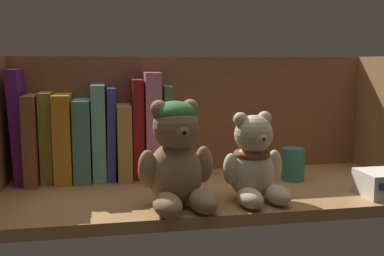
% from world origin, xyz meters
% --- Properties ---
extents(shelf_board, '(0.77, 0.31, 0.02)m').
position_xyz_m(shelf_board, '(0.00, 0.00, 0.01)').
color(shelf_board, '#9E7042').
rests_on(shelf_board, ground).
extents(shelf_back_panel, '(0.79, 0.01, 0.27)m').
position_xyz_m(shelf_back_panel, '(0.00, 0.16, 0.13)').
color(shelf_back_panel, brown).
rests_on(shelf_back_panel, ground).
extents(book_0, '(0.03, 0.10, 0.22)m').
position_xyz_m(book_0, '(-0.36, 0.12, 0.13)').
color(book_0, '#611A82').
rests_on(book_0, shelf_board).
extents(book_1, '(0.02, 0.14, 0.17)m').
position_xyz_m(book_1, '(-0.33, 0.12, 0.11)').
color(book_1, brown).
rests_on(book_1, shelf_board).
extents(book_2, '(0.02, 0.09, 0.18)m').
position_xyz_m(book_2, '(-0.31, 0.12, 0.11)').
color(book_2, olive).
rests_on(book_2, shelf_board).
extents(book_3, '(0.03, 0.12, 0.17)m').
position_xyz_m(book_3, '(-0.27, 0.12, 0.11)').
color(book_3, '#C48221').
rests_on(book_3, shelf_board).
extents(book_4, '(0.03, 0.13, 0.16)m').
position_xyz_m(book_4, '(-0.24, 0.12, 0.10)').
color(book_4, slate).
rests_on(book_4, shelf_board).
extents(book_5, '(0.03, 0.09, 0.19)m').
position_xyz_m(book_5, '(-0.20, 0.12, 0.12)').
color(book_5, '#71BCB3').
rests_on(book_5, shelf_board).
extents(book_6, '(0.02, 0.10, 0.19)m').
position_xyz_m(book_6, '(-0.18, 0.12, 0.11)').
color(book_6, '#3A3EAA').
rests_on(book_6, shelf_board).
extents(book_7, '(0.03, 0.13, 0.15)m').
position_xyz_m(book_7, '(-0.15, 0.12, 0.10)').
color(book_7, '#A87F43').
rests_on(book_7, shelf_board).
extents(book_8, '(0.02, 0.09, 0.20)m').
position_xyz_m(book_8, '(-0.13, 0.12, 0.12)').
color(book_8, maroon).
rests_on(book_8, shelf_board).
extents(book_9, '(0.03, 0.11, 0.22)m').
position_xyz_m(book_9, '(-0.10, 0.12, 0.13)').
color(book_9, '#B8668E').
rests_on(book_9, shelf_board).
extents(book_10, '(0.02, 0.10, 0.19)m').
position_xyz_m(book_10, '(-0.07, 0.12, 0.11)').
color(book_10, '#436742').
rests_on(book_10, shelf_board).
extents(teddy_bear_larger, '(0.13, 0.14, 0.18)m').
position_xyz_m(teddy_bear_larger, '(-0.08, -0.10, 0.10)').
color(teddy_bear_larger, '#93704C').
rests_on(teddy_bear_larger, shelf_board).
extents(teddy_bear_smaller, '(0.11, 0.12, 0.15)m').
position_xyz_m(teddy_bear_smaller, '(0.06, -0.08, 0.09)').
color(teddy_bear_smaller, beige).
rests_on(teddy_bear_smaller, shelf_board).
extents(pillar_candle, '(0.05, 0.05, 0.06)m').
position_xyz_m(pillar_candle, '(0.18, 0.03, 0.05)').
color(pillar_candle, '#2D7A66').
rests_on(pillar_candle, shelf_board).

